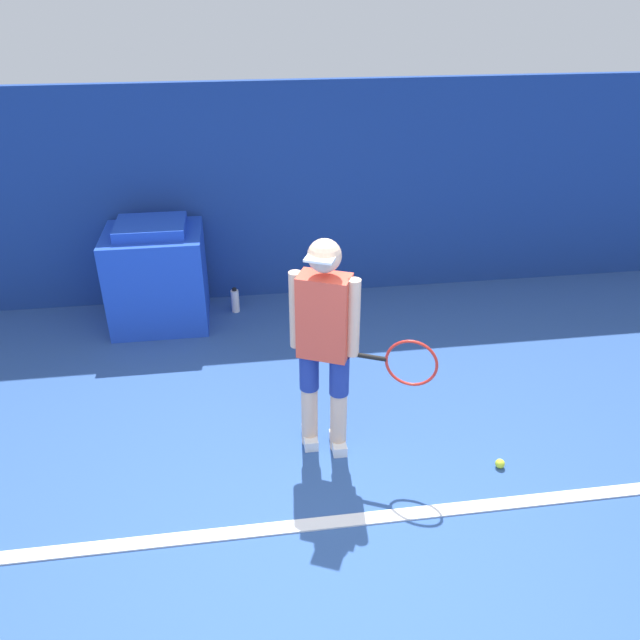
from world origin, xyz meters
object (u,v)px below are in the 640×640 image
Objects in this scene: tennis_player at (327,341)px; tennis_ball at (500,464)px; covered_chair at (157,276)px; water_bottle at (235,301)px.

tennis_player reaches higher than tennis_ball.
tennis_player is 24.08× the size of tennis_ball.
covered_chair is 3.98× the size of water_bottle.
water_bottle reaches higher than tennis_ball.
covered_chair is at bearing -172.36° from water_bottle.
covered_chair reaches higher than water_bottle.
tennis_player is 2.53m from covered_chair.
covered_chair is (-1.35, 2.11, -0.41)m from tennis_player.
covered_chair reaches higher than tennis_ball.
tennis_ball is 0.26× the size of water_bottle.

